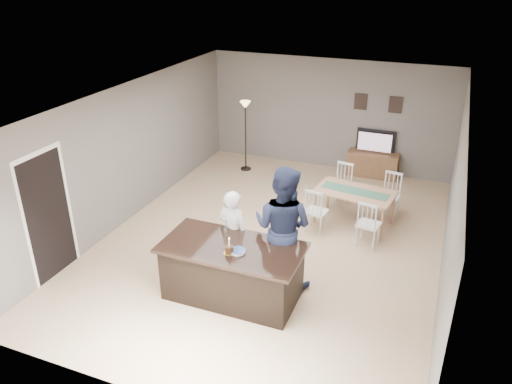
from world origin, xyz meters
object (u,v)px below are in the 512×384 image
at_px(tv_console, 372,164).
at_px(man, 283,227).
at_px(kitchen_island, 232,271).
at_px(television, 375,141).
at_px(woman, 233,234).
at_px(birthday_cake, 229,249).
at_px(floor_lamp, 245,117).
at_px(dining_table, 354,197).
at_px(plate_stack, 238,251).

xyz_separation_m(tv_console, man, (-0.62, -4.93, 0.71)).
distance_m(kitchen_island, man, 1.03).
relative_size(kitchen_island, television, 2.35).
bearing_deg(woman, birthday_cake, 122.35).
relative_size(tv_console, woman, 0.78).
distance_m(man, birthday_cake, 0.99).
distance_m(tv_console, woman, 5.24).
height_order(tv_console, floor_lamp, floor_lamp).
xyz_separation_m(kitchen_island, man, (0.58, 0.64, 0.56)).
xyz_separation_m(man, floor_lamp, (-2.39, 4.20, 0.33)).
bearing_deg(man, birthday_cake, 63.66).
bearing_deg(television, dining_table, 91.28).
xyz_separation_m(man, dining_table, (0.67, 2.40, -0.43)).
bearing_deg(woman, man, -161.33).
height_order(television, plate_stack, television).
xyz_separation_m(plate_stack, dining_table, (1.11, 3.16, -0.33)).
bearing_deg(floor_lamp, television, 14.88).
relative_size(man, dining_table, 1.08).
bearing_deg(tv_console, woman, -105.84).
xyz_separation_m(television, plate_stack, (-1.05, -5.76, 0.06)).
distance_m(kitchen_island, floor_lamp, 5.24).
distance_m(tv_console, birthday_cake, 5.91).
xyz_separation_m(kitchen_island, tv_console, (1.20, 5.57, -0.15)).
bearing_deg(dining_table, television, 99.33).
bearing_deg(television, man, 82.99).
height_order(woman, plate_stack, woman).
distance_m(woman, birthday_cake, 0.81).
xyz_separation_m(television, man, (-0.62, -5.00, 0.15)).
bearing_deg(birthday_cake, kitchen_island, 103.51).
height_order(television, floor_lamp, floor_lamp).
relative_size(kitchen_island, man, 1.06).
xyz_separation_m(woman, dining_table, (1.48, 2.49, -0.18)).
bearing_deg(television, woman, 74.37).
bearing_deg(plate_stack, woman, 119.16).
bearing_deg(kitchen_island, plate_stack, -39.09).
distance_m(tv_console, man, 5.02).
bearing_deg(tv_console, man, -97.11).
relative_size(man, birthday_cake, 7.88).
bearing_deg(dining_table, tv_console, 99.36).
bearing_deg(woman, television, -93.32).
bearing_deg(tv_console, birthday_cake, -101.35).
relative_size(man, plate_stack, 8.56).
bearing_deg(plate_stack, dining_table, 70.70).
bearing_deg(woman, dining_table, -108.49).
height_order(tv_console, birthday_cake, birthday_cake).
xyz_separation_m(tv_console, floor_lamp, (-3.01, -0.73, 1.05)).
bearing_deg(dining_table, floor_lamp, 157.55).
height_order(man, birthday_cake, man).
bearing_deg(tv_console, dining_table, -88.68).
relative_size(tv_console, birthday_cake, 4.66).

